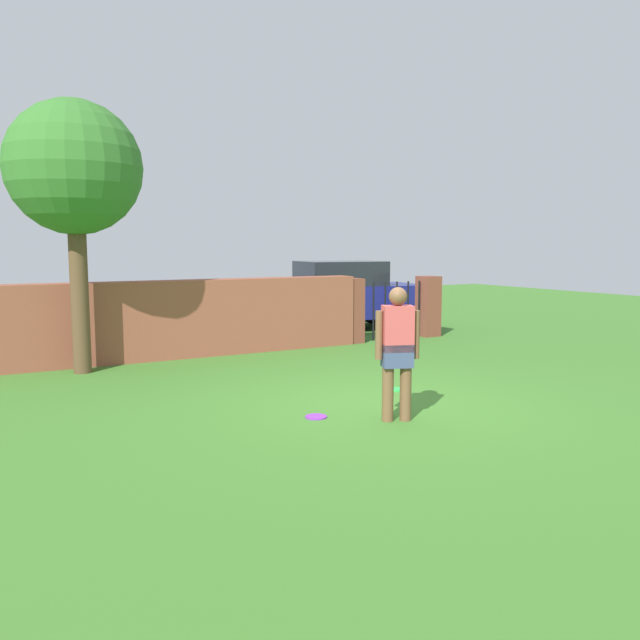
% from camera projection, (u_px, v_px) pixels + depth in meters
% --- Properties ---
extents(ground_plane, '(40.00, 40.00, 0.00)m').
position_uv_depth(ground_plane, '(385.00, 406.00, 8.48)').
color(ground_plane, '#3D7528').
extents(brick_wall, '(7.91, 0.50, 1.46)m').
position_uv_depth(brick_wall, '(167.00, 320.00, 11.98)').
color(brick_wall, brown).
rests_on(brick_wall, ground).
extents(tree, '(2.16, 2.16, 4.44)m').
position_uv_depth(tree, '(74.00, 170.00, 10.33)').
color(tree, brown).
rests_on(tree, ground).
extents(person, '(0.51, 0.34, 1.62)m').
position_uv_depth(person, '(397.00, 347.00, 7.67)').
color(person, brown).
rests_on(person, ground).
extents(fence_gate, '(2.56, 0.44, 1.40)m').
position_uv_depth(fence_gate, '(391.00, 308.00, 14.46)').
color(fence_gate, brown).
rests_on(fence_gate, ground).
extents(car, '(4.36, 2.28, 1.72)m').
position_uv_depth(car, '(340.00, 295.00, 16.09)').
color(car, navy).
rests_on(car, ground).
extents(frisbee_green, '(0.27, 0.27, 0.02)m').
position_uv_depth(frisbee_green, '(395.00, 389.00, 9.43)').
color(frisbee_green, green).
rests_on(frisbee_green, ground).
extents(frisbee_purple, '(0.27, 0.27, 0.02)m').
position_uv_depth(frisbee_purple, '(316.00, 417.00, 7.92)').
color(frisbee_purple, purple).
rests_on(frisbee_purple, ground).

